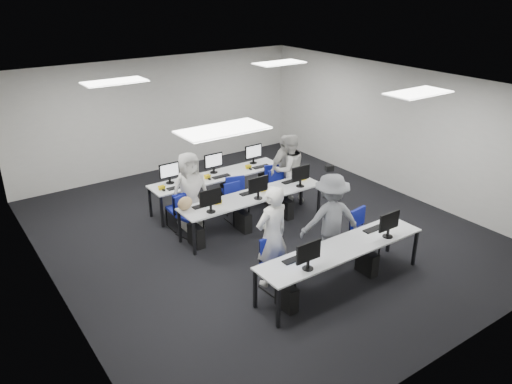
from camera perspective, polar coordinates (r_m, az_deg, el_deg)
room at (r=9.77m, az=0.32°, el=3.35°), size 9.00×9.02×3.00m
ceiling_panels at (r=9.37m, az=0.34°, el=11.92°), size 5.20×4.60×0.02m
desk_front at (r=8.45m, az=9.80°, el=-6.54°), size 3.20×0.70×0.73m
desk_mid at (r=10.23m, az=-0.34°, el=-0.65°), size 3.20×0.70×0.73m
desk_back at (r=11.32m, az=-4.37°, el=1.72°), size 3.20×0.70×0.73m
equipment_front at (r=8.49m, az=8.79°, el=-8.86°), size 2.51×0.41×1.19m
equipment_mid at (r=10.26m, az=-1.16°, el=-2.58°), size 2.91×0.41×1.19m
equipment_back at (r=11.55m, az=-3.55°, el=0.46°), size 2.91×0.41×1.19m
chair_0 at (r=8.43m, az=2.41°, el=-9.37°), size 0.46×0.50×0.92m
chair_1 at (r=9.62m, az=12.20°, el=-5.53°), size 0.50×0.54×0.90m
chair_2 at (r=10.20m, az=-7.64°, el=-3.53°), size 0.52×0.55×0.84m
chair_3 at (r=10.69m, az=-2.27°, el=-2.03°), size 0.43×0.47×0.83m
chair_4 at (r=11.41m, az=2.24°, el=-0.17°), size 0.59×0.62×0.92m
chair_5 at (r=10.53m, az=-8.79°, el=-2.71°), size 0.42×0.46×0.84m
chair_6 at (r=11.13m, az=-2.63°, el=-0.84°), size 0.56×0.59×0.90m
chair_7 at (r=11.58m, az=1.79°, el=0.11°), size 0.48×0.51×0.87m
handbag at (r=9.64m, az=-8.11°, el=-1.29°), size 0.35×0.26×0.26m
student_0 at (r=8.28m, az=1.84°, el=-5.08°), size 0.69×0.49×1.80m
student_1 at (r=11.38m, az=3.78°, el=2.60°), size 0.86×0.70×1.64m
student_2 at (r=10.28m, az=-7.55°, el=0.12°), size 0.83×0.57×1.64m
student_3 at (r=11.48m, az=3.25°, el=2.68°), size 1.00×0.59×1.59m
photographer at (r=9.04m, az=8.51°, el=-3.09°), size 1.25×0.96×1.71m
dslr_camera at (r=8.83m, az=8.38°, el=2.73°), size 0.19×0.22×0.10m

